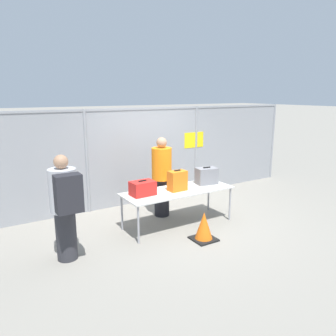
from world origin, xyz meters
The scene contains 10 objects.
ground_plane centered at (0.00, 0.00, 0.00)m, with size 120.00×120.00×0.00m, color gray.
fence_section centered at (0.01, 1.64, 1.20)m, with size 8.93×0.07×2.29m.
inspection_table centered at (-0.19, -0.05, 0.69)m, with size 2.25×0.83×0.73m.
suitcase_red centered at (-0.94, 0.02, 0.87)m, with size 0.46×0.33×0.29m.
suitcase_orange centered at (-0.22, -0.06, 0.93)m, with size 0.36×0.23×0.42m.
suitcase_grey centered at (0.57, 0.02, 0.91)m, with size 0.47×0.34×0.37m.
traveler_hooded centered at (-2.48, -0.35, 0.94)m, with size 0.42×0.66×1.71m.
security_worker_near centered at (-0.20, 0.58, 0.89)m, with size 0.42×0.42×1.72m.
utility_trailer centered at (1.07, 3.93, 0.43)m, with size 4.16×2.35×0.73m.
traffic_cone centered at (-0.18, -0.89, 0.24)m, with size 0.42×0.42×0.53m.
Camera 1 is at (-3.63, -5.26, 2.62)m, focal length 35.00 mm.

